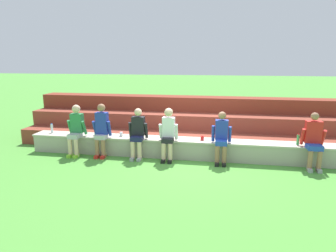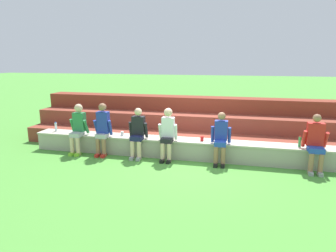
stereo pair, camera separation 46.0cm
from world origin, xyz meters
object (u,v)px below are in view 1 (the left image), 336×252
(plastic_cup_middle, at_px, (202,138))
(person_left_of_center, at_px, (101,129))
(person_rightmost_edge, at_px, (314,139))
(water_bottle_near_left, at_px, (298,140))
(water_bottle_near_right, at_px, (52,128))
(person_far_left, at_px, (76,128))
(person_far_right, at_px, (221,136))
(person_center, at_px, (138,132))
(person_right_of_center, at_px, (168,133))
(water_bottle_center_gap, at_px, (95,131))
(plastic_cup_right_end, at_px, (121,134))

(plastic_cup_middle, bearing_deg, person_left_of_center, -174.85)
(person_rightmost_edge, bearing_deg, water_bottle_near_left, 141.36)
(person_left_of_center, relative_size, water_bottle_near_right, 5.24)
(person_far_left, xyz_separation_m, person_rightmost_edge, (6.15, 0.01, -0.02))
(person_far_right, distance_m, water_bottle_near_left, 1.92)
(person_center, xyz_separation_m, person_far_right, (2.20, -0.01, -0.02))
(person_center, xyz_separation_m, water_bottle_near_right, (-2.67, 0.29, -0.08))
(person_center, bearing_deg, plastic_cup_middle, 7.56)
(water_bottle_near_right, xyz_separation_m, plastic_cup_middle, (4.37, -0.07, -0.07))
(person_far_left, height_order, water_bottle_near_right, person_far_left)
(person_left_of_center, bearing_deg, person_far_left, 179.16)
(person_far_left, bearing_deg, person_right_of_center, -0.35)
(person_far_right, xyz_separation_m, water_bottle_near_left, (1.90, 0.24, -0.06))
(person_far_left, bearing_deg, person_left_of_center, -0.84)
(water_bottle_near_left, xyz_separation_m, plastic_cup_middle, (-2.40, -0.01, -0.07))
(person_center, bearing_deg, person_right_of_center, -1.61)
(water_bottle_center_gap, relative_size, plastic_cup_right_end, 2.08)
(person_far_right, relative_size, water_bottle_near_left, 4.82)
(person_center, relative_size, person_rightmost_edge, 0.98)
(water_bottle_near_left, relative_size, water_bottle_near_right, 1.00)
(person_center, height_order, person_right_of_center, person_right_of_center)
(person_far_left, height_order, person_far_right, person_far_left)
(person_far_right, xyz_separation_m, person_rightmost_edge, (2.20, 0.01, 0.02))
(person_rightmost_edge, bearing_deg, person_right_of_center, -179.65)
(person_center, xyz_separation_m, person_right_of_center, (0.83, -0.02, 0.03))
(plastic_cup_middle, bearing_deg, person_far_left, -176.14)
(person_center, bearing_deg, water_bottle_center_gap, 168.09)
(person_left_of_center, bearing_deg, person_far_right, 0.19)
(person_left_of_center, height_order, person_rightmost_edge, person_left_of_center)
(person_left_of_center, distance_m, water_bottle_near_right, 1.69)
(person_center, xyz_separation_m, water_bottle_center_gap, (-1.31, 0.28, -0.09))
(person_center, distance_m, water_bottle_near_right, 2.68)
(person_far_left, distance_m, plastic_cup_right_end, 1.25)
(water_bottle_near_left, bearing_deg, plastic_cup_right_end, 179.53)
(person_center, bearing_deg, water_bottle_near_left, 3.27)
(person_center, relative_size, plastic_cup_right_end, 11.60)
(person_far_left, height_order, plastic_cup_middle, person_far_left)
(person_far_left, xyz_separation_m, water_bottle_center_gap, (0.44, 0.28, -0.12))
(person_far_left, relative_size, plastic_cup_middle, 11.73)
(person_right_of_center, distance_m, water_bottle_near_right, 3.51)
(person_right_of_center, height_order, person_rightmost_edge, person_right_of_center)
(person_far_right, height_order, plastic_cup_right_end, person_far_right)
(person_right_of_center, distance_m, water_bottle_center_gap, 2.17)
(plastic_cup_middle, bearing_deg, person_rightmost_edge, -4.83)
(person_left_of_center, bearing_deg, person_rightmost_edge, 0.18)
(water_bottle_near_left, distance_m, plastic_cup_middle, 2.40)
(person_left_of_center, relative_size, water_bottle_near_left, 5.26)
(person_left_of_center, relative_size, plastic_cup_right_end, 12.48)
(person_left_of_center, height_order, water_bottle_near_left, person_left_of_center)
(water_bottle_center_gap, distance_m, plastic_cup_middle, 3.02)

